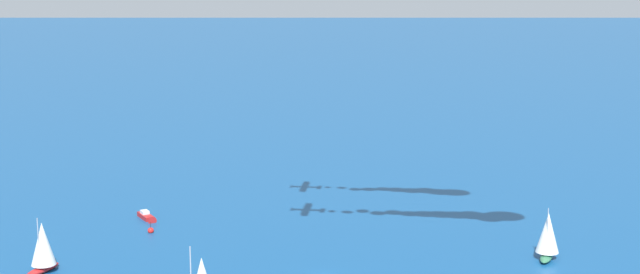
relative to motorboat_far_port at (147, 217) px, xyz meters
The scene contains 4 objects.
motorboat_far_port is the anchor object (origin of this frame).
sailboat_far_stbd 31.14m from the motorboat_far_port, 152.36° to the left, with size 6.74×5.44×8.78m.
sailboat_offshore 72.79m from the motorboat_far_port, 117.04° to the right, with size 6.71×5.19×8.63m.
marker_buoy 8.83m from the motorboat_far_port, behind, with size 1.10×1.10×2.10m.
Camera 1 is at (-122.38, 19.14, 44.39)m, focal length 48.32 mm.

